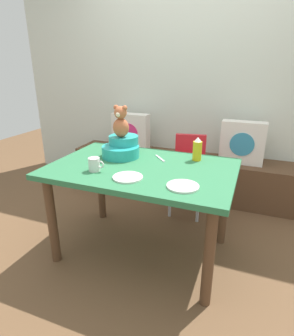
{
  "coord_description": "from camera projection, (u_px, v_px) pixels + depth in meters",
  "views": [
    {
      "loc": [
        0.75,
        -1.79,
        1.45
      ],
      "look_at": [
        0.0,
        0.1,
        0.69
      ],
      "focal_mm": 30.02,
      "sensor_mm": 36.0,
      "label": 1
    }
  ],
  "objects": [
    {
      "name": "infant_seat_teal",
      "position": [
        122.0,
        148.0,
        2.26
      ],
      "size": [
        0.3,
        0.33,
        0.16
      ],
      "color": "teal",
      "rests_on": "dining_table"
    },
    {
      "name": "ketchup_bottle",
      "position": [
        197.0,
        149.0,
        2.16
      ],
      "size": [
        0.07,
        0.07,
        0.18
      ],
      "color": "gold",
      "rests_on": "dining_table"
    },
    {
      "name": "table_fork",
      "position": [
        160.0,
        158.0,
        2.22
      ],
      "size": [
        0.12,
        0.14,
        0.01
      ],
      "primitive_type": "cube",
      "rotation": [
        0.0,
        0.0,
        0.72
      ],
      "color": "silver",
      "rests_on": "dining_table"
    },
    {
      "name": "coffee_mug",
      "position": [
        95.0,
        164.0,
        1.96
      ],
      "size": [
        0.12,
        0.08,
        0.09
      ],
      "color": "silver",
      "rests_on": "dining_table"
    },
    {
      "name": "pillow_floral_left",
      "position": [
        131.0,
        132.0,
        3.33
      ],
      "size": [
        0.44,
        0.15,
        0.44
      ],
      "color": "white",
      "rests_on": "window_bench"
    },
    {
      "name": "dinner_plate_near",
      "position": [
        183.0,
        186.0,
        1.71
      ],
      "size": [
        0.2,
        0.2,
        0.01
      ],
      "primitive_type": "cylinder",
      "color": "white",
      "rests_on": "dining_table"
    },
    {
      "name": "dinner_plate_far",
      "position": [
        128.0,
        177.0,
        1.85
      ],
      "size": [
        0.2,
        0.2,
        0.01
      ],
      "primitive_type": "cylinder",
      "color": "white",
      "rests_on": "dining_table"
    },
    {
      "name": "highchair",
      "position": [
        189.0,
        164.0,
        2.74
      ],
      "size": [
        0.37,
        0.49,
        0.79
      ],
      "color": "red",
      "rests_on": "ground_plane"
    },
    {
      "name": "teddy_bear",
      "position": [
        121.0,
        122.0,
        2.19
      ],
      "size": [
        0.13,
        0.12,
        0.25
      ],
      "color": "#B6603A",
      "rests_on": "infant_seat_teal"
    },
    {
      "name": "dining_table",
      "position": [
        142.0,
        179.0,
        2.1
      ],
      "size": [
        1.34,
        0.89,
        0.74
      ],
      "color": "#2D7247",
      "rests_on": "ground_plane"
    },
    {
      "name": "back_wall",
      "position": [
        192.0,
        77.0,
        3.14
      ],
      "size": [
        4.4,
        0.1,
        2.6
      ],
      "primitive_type": "cube",
      "color": "silver",
      "rests_on": "ground_plane"
    },
    {
      "name": "ground_plane",
      "position": [
        143.0,
        250.0,
        2.32
      ],
      "size": [
        8.0,
        8.0,
        0.0
      ],
      "primitive_type": "plane",
      "color": "brown"
    },
    {
      "name": "window_bench",
      "position": [
        181.0,
        174.0,
        3.29
      ],
      "size": [
        2.6,
        0.44,
        0.46
      ],
      "primitive_type": "cube",
      "color": "brown",
      "rests_on": "ground_plane"
    },
    {
      "name": "pillow_floral_right",
      "position": [
        242.0,
        143.0,
        2.89
      ],
      "size": [
        0.44,
        0.15,
        0.44
      ],
      "color": "white",
      "rests_on": "window_bench"
    }
  ]
}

